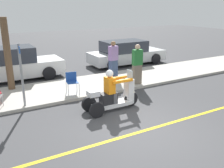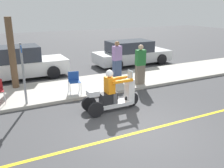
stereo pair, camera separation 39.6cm
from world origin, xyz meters
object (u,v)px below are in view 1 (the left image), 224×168
(folding_chair_set_back, at_px, (72,80))
(motorcycle_trike, at_px, (112,96))
(spectator_far_back, at_px, (137,65))
(tree_trunk, at_px, (8,54))
(street_sign, at_px, (21,73))
(parked_car_lot_left, at_px, (9,65))
(spectator_mid_group, at_px, (113,60))
(parked_car_lot_right, at_px, (126,53))

(folding_chair_set_back, bearing_deg, motorcycle_trike, -72.57)
(motorcycle_trike, distance_m, spectator_far_back, 2.98)
(tree_trunk, xyz_separation_m, street_sign, (0.12, -2.16, -0.28))
(motorcycle_trike, bearing_deg, parked_car_lot_left, 114.08)
(spectator_mid_group, bearing_deg, spectator_far_back, -71.84)
(spectator_far_back, distance_m, folding_chair_set_back, 3.01)
(spectator_mid_group, distance_m, parked_car_lot_right, 3.58)
(tree_trunk, distance_m, street_sign, 2.18)
(spectator_far_back, xyz_separation_m, parked_car_lot_left, (-4.84, 3.84, -0.22))
(parked_car_lot_left, xyz_separation_m, tree_trunk, (-0.23, -1.87, 0.85))
(motorcycle_trike, distance_m, parked_car_lot_right, 7.22)
(spectator_mid_group, bearing_deg, folding_chair_set_back, -157.35)
(spectator_far_back, height_order, parked_car_lot_left, spectator_far_back)
(tree_trunk, bearing_deg, spectator_far_back, -21.30)
(parked_car_lot_left, height_order, street_sign, street_sign)
(parked_car_lot_right, relative_size, tree_trunk, 1.61)
(motorcycle_trike, height_order, folding_chair_set_back, motorcycle_trike)
(folding_chair_set_back, relative_size, parked_car_lot_right, 0.17)
(folding_chair_set_back, relative_size, tree_trunk, 0.28)
(folding_chair_set_back, relative_size, street_sign, 0.37)
(tree_trunk, relative_size, street_sign, 1.35)
(folding_chair_set_back, bearing_deg, street_sign, -166.03)
(spectator_far_back, bearing_deg, spectator_mid_group, 108.16)
(parked_car_lot_left, height_order, parked_car_lot_right, parked_car_lot_left)
(spectator_far_back, height_order, parked_car_lot_right, spectator_far_back)
(folding_chair_set_back, distance_m, street_sign, 2.15)
(spectator_mid_group, xyz_separation_m, parked_car_lot_right, (2.40, 2.63, -0.29))
(spectator_mid_group, height_order, parked_car_lot_right, spectator_mid_group)
(parked_car_lot_right, distance_m, street_sign, 8.10)
(folding_chair_set_back, relative_size, parked_car_lot_left, 0.17)
(spectator_mid_group, relative_size, parked_car_lot_right, 0.37)
(motorcycle_trike, bearing_deg, tree_trunk, 126.01)
(folding_chair_set_back, distance_m, parked_car_lot_left, 4.00)
(spectator_mid_group, relative_size, parked_car_lot_left, 0.36)
(motorcycle_trike, bearing_deg, folding_chair_set_back, 107.43)
(parked_car_lot_right, bearing_deg, folding_chair_set_back, -143.23)
(spectator_mid_group, bearing_deg, parked_car_lot_left, 150.56)
(spectator_mid_group, xyz_separation_m, tree_trunk, (-4.62, 0.61, 0.62))
(motorcycle_trike, relative_size, spectator_far_back, 1.16)
(parked_car_lot_left, xyz_separation_m, street_sign, (-0.11, -4.03, 0.57))
(motorcycle_trike, bearing_deg, spectator_mid_group, 59.79)
(tree_trunk, height_order, street_sign, tree_trunk)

